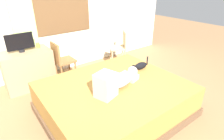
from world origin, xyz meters
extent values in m
plane|color=olive|center=(0.00, 0.00, 0.00)|extent=(16.00, 16.00, 0.00)
cube|color=beige|center=(0.00, 2.29, 1.45)|extent=(6.40, 0.12, 2.90)
cube|color=brown|center=(0.19, 2.22, 1.53)|extent=(1.25, 0.02, 1.32)
cube|color=white|center=(0.19, 2.22, 1.53)|extent=(1.17, 0.02, 1.24)
cube|color=brown|center=(0.02, 0.18, 0.07)|extent=(2.12, 1.81, 0.14)
cube|color=olive|center=(0.02, 0.18, 0.33)|extent=(2.06, 1.75, 0.37)
ellipsoid|color=#8C939E|center=(0.11, 0.14, 0.60)|extent=(0.61, 0.41, 0.17)
sphere|color=beige|center=(0.44, 0.24, 0.60)|extent=(0.17, 0.17, 0.17)
cube|color=beige|center=(-0.25, 0.02, 0.68)|extent=(0.32, 0.31, 0.34)
cube|color=beige|center=(0.32, 0.20, 0.55)|extent=(0.27, 0.33, 0.08)
ellipsoid|color=black|center=(0.73, 0.34, 0.58)|extent=(0.27, 0.13, 0.13)
sphere|color=black|center=(0.58, 0.36, 0.59)|extent=(0.08, 0.08, 0.08)
cylinder|color=black|center=(0.88, 0.33, 0.64)|extent=(0.02, 0.02, 0.16)
cube|color=#997A56|center=(-0.81, 1.89, 0.37)|extent=(0.90, 0.56, 0.74)
cylinder|color=black|center=(-0.86, 1.89, 0.77)|extent=(0.10, 0.10, 0.05)
cube|color=black|center=(-0.86, 1.89, 0.94)|extent=(0.48, 0.03, 0.30)
cylinder|color=gold|center=(-0.54, 1.94, 0.79)|extent=(0.07, 0.07, 0.09)
cylinder|color=brown|center=(0.01, 1.80, 0.22)|extent=(0.04, 0.04, 0.44)
cylinder|color=brown|center=(0.01, 1.50, 0.22)|extent=(0.04, 0.04, 0.44)
cylinder|color=brown|center=(-0.30, 1.80, 0.22)|extent=(0.04, 0.04, 0.44)
cylinder|color=brown|center=(-0.29, 1.50, 0.22)|extent=(0.04, 0.04, 0.44)
cube|color=brown|center=(-0.14, 1.65, 0.46)|extent=(0.38, 0.38, 0.04)
cube|color=brown|center=(-0.31, 1.65, 0.67)|extent=(0.04, 0.38, 0.38)
cylinder|color=tan|center=(1.02, 1.57, 0.22)|extent=(0.04, 0.04, 0.44)
cylinder|color=tan|center=(1.18, 1.83, 0.22)|extent=(0.04, 0.04, 0.44)
cylinder|color=tan|center=(1.29, 1.41, 0.22)|extent=(0.04, 0.04, 0.44)
cylinder|color=tan|center=(1.44, 1.68, 0.22)|extent=(0.04, 0.04, 0.44)
cube|color=tan|center=(1.23, 1.62, 0.46)|extent=(0.52, 0.52, 0.04)
cube|color=tan|center=(1.38, 1.54, 0.67)|extent=(0.22, 0.35, 0.38)
cube|color=#ADCC75|center=(-0.67, 2.17, 1.35)|extent=(0.44, 0.06, 2.70)
camera|label=1|loc=(-1.47, -1.73, 1.94)|focal=29.59mm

